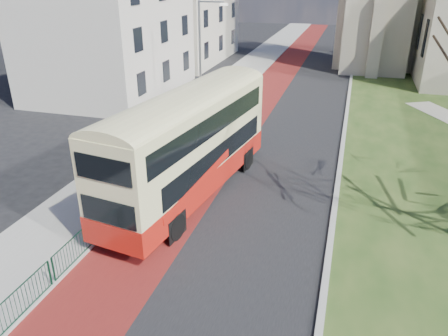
% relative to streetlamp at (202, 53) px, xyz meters
% --- Properties ---
extents(ground, '(160.00, 160.00, 0.00)m').
position_rel_streetlamp_xyz_m(ground, '(4.35, -18.00, -4.59)').
color(ground, black).
rests_on(ground, ground).
extents(road_carriageway, '(9.00, 120.00, 0.01)m').
position_rel_streetlamp_xyz_m(road_carriageway, '(5.85, 2.00, -4.59)').
color(road_carriageway, black).
rests_on(road_carriageway, ground).
extents(bus_lane, '(3.40, 120.00, 0.01)m').
position_rel_streetlamp_xyz_m(bus_lane, '(3.15, 2.00, -4.59)').
color(bus_lane, '#591414').
rests_on(bus_lane, ground).
extents(pavement_west, '(4.00, 120.00, 0.12)m').
position_rel_streetlamp_xyz_m(pavement_west, '(-0.65, 2.00, -4.53)').
color(pavement_west, gray).
rests_on(pavement_west, ground).
extents(kerb_west, '(0.25, 120.00, 0.13)m').
position_rel_streetlamp_xyz_m(kerb_west, '(1.35, 2.00, -4.53)').
color(kerb_west, '#999993').
rests_on(kerb_west, ground).
extents(kerb_east, '(0.25, 80.00, 0.13)m').
position_rel_streetlamp_xyz_m(kerb_east, '(10.45, 4.00, -4.53)').
color(kerb_east, '#999993').
rests_on(kerb_east, ground).
extents(pedestrian_railing, '(0.07, 24.00, 1.12)m').
position_rel_streetlamp_xyz_m(pedestrian_railing, '(1.40, -14.00, -4.04)').
color(pedestrian_railing, '#0C3621').
rests_on(pedestrian_railing, ground).
extents(street_block_near, '(10.30, 14.30, 13.00)m').
position_rel_streetlamp_xyz_m(street_block_near, '(-9.65, 4.00, 1.92)').
color(street_block_near, beige).
rests_on(street_block_near, ground).
extents(street_block_far, '(10.30, 16.30, 11.50)m').
position_rel_streetlamp_xyz_m(street_block_far, '(-9.65, 20.00, 1.17)').
color(street_block_far, beige).
rests_on(street_block_far, ground).
extents(streetlamp, '(2.13, 0.18, 8.00)m').
position_rel_streetlamp_xyz_m(streetlamp, '(0.00, 0.00, 0.00)').
color(streetlamp, gray).
rests_on(streetlamp, pavement_west).
extents(bus, '(4.48, 12.16, 4.97)m').
position_rel_streetlamp_xyz_m(bus, '(3.64, -12.47, -1.76)').
color(bus, '#AD1810').
rests_on(bus, ground).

